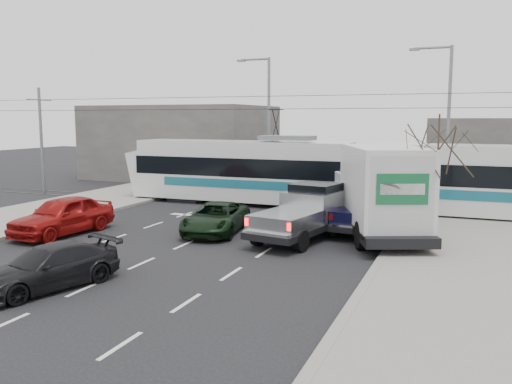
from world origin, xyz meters
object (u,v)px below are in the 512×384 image
(red_car, at_px, (63,215))
(dark_car, at_px, (48,267))
(box_truck, at_px, (380,193))
(silver_pickup, at_px, (307,212))
(street_lamp_far, at_px, (266,116))
(tram, at_px, (360,175))
(bare_tree, at_px, (438,151))
(navy_pickup, at_px, (366,209))
(traffic_signal, at_px, (415,169))
(green_car, at_px, (216,218))
(street_lamp_near, at_px, (445,116))

(red_car, relative_size, dark_car, 1.12)
(box_truck, bearing_deg, silver_pickup, 178.24)
(street_lamp_far, distance_m, red_car, 17.07)
(tram, bearing_deg, bare_tree, -60.93)
(silver_pickup, distance_m, navy_pickup, 2.99)
(traffic_signal, height_order, silver_pickup, traffic_signal)
(silver_pickup, height_order, green_car, silver_pickup)
(tram, xyz_separation_m, dark_car, (-5.95, -16.88, -1.31))
(silver_pickup, distance_m, red_car, 10.52)
(street_lamp_near, bearing_deg, red_car, -136.29)
(street_lamp_near, distance_m, dark_car, 23.11)
(dark_car, bearing_deg, red_car, 145.12)
(silver_pickup, xyz_separation_m, navy_pickup, (2.05, 2.16, -0.10))
(traffic_signal, distance_m, street_lamp_far, 14.47)
(silver_pickup, height_order, dark_car, silver_pickup)
(box_truck, height_order, dark_car, box_truck)
(navy_pickup, relative_size, green_car, 1.05)
(traffic_signal, distance_m, box_truck, 2.76)
(silver_pickup, relative_size, red_car, 1.31)
(street_lamp_near, bearing_deg, green_car, -127.67)
(traffic_signal, bearing_deg, green_car, -153.74)
(tram, bearing_deg, silver_pickup, -95.27)
(street_lamp_near, distance_m, tram, 6.22)
(box_truck, xyz_separation_m, green_car, (-6.81, -1.59, -1.26))
(bare_tree, xyz_separation_m, tram, (-4.37, 8.05, -1.85))
(bare_tree, bearing_deg, navy_pickup, 138.11)
(street_lamp_near, relative_size, red_car, 1.84)
(street_lamp_far, bearing_deg, dark_car, -86.26)
(bare_tree, height_order, silver_pickup, bare_tree)
(street_lamp_far, height_order, tram, street_lamp_far)
(traffic_signal, xyz_separation_m, silver_pickup, (-4.00, -3.40, -1.64))
(silver_pickup, bearing_deg, box_truck, 31.56)
(navy_pickup, distance_m, red_car, 13.22)
(silver_pickup, bearing_deg, street_lamp_far, 128.51)
(box_truck, height_order, navy_pickup, box_truck)
(street_lamp_near, distance_m, silver_pickup, 12.59)
(dark_car, bearing_deg, box_truck, 69.71)
(bare_tree, bearing_deg, green_car, 179.66)
(dark_car, bearing_deg, silver_pickup, 78.28)
(street_lamp_far, xyz_separation_m, box_truck, (9.47, -11.86, -3.20))
(traffic_signal, bearing_deg, red_car, -154.48)
(bare_tree, xyz_separation_m, traffic_signal, (-1.13, 4.00, -1.05))
(traffic_signal, relative_size, street_lamp_near, 0.40)
(street_lamp_far, relative_size, dark_car, 2.06)
(dark_car, bearing_deg, street_lamp_far, 110.87)
(street_lamp_near, height_order, red_car, street_lamp_near)
(navy_pickup, bearing_deg, traffic_signal, 36.53)
(bare_tree, relative_size, dark_car, 1.15)
(tram, bearing_deg, red_car, -134.50)
(green_car, bearing_deg, bare_tree, -9.14)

